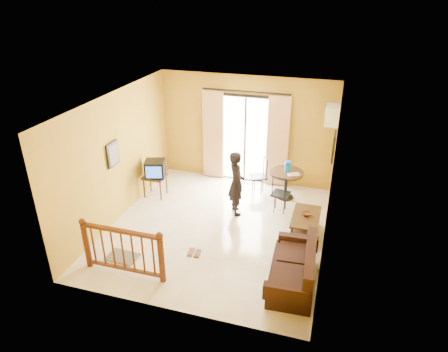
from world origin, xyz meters
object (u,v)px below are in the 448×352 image
(coffee_table, at_px, (305,222))
(standing_person, at_px, (236,183))
(television, at_px, (155,169))
(dining_table, at_px, (286,178))
(sofa, at_px, (295,271))

(coffee_table, relative_size, standing_person, 0.67)
(television, distance_m, dining_table, 3.19)
(sofa, bearing_deg, dining_table, 98.88)
(television, bearing_deg, coffee_table, -26.75)
(television, xyz_separation_m, dining_table, (3.07, 0.83, -0.20))
(dining_table, relative_size, coffee_table, 0.82)
(dining_table, relative_size, standing_person, 0.55)
(television, bearing_deg, dining_table, -1.72)
(television, relative_size, dining_table, 0.68)
(standing_person, bearing_deg, coffee_table, -135.48)
(dining_table, distance_m, standing_person, 1.44)
(standing_person, bearing_deg, television, 54.02)
(dining_table, bearing_deg, sofa, -78.21)
(sofa, xyz_separation_m, standing_person, (-1.62, 2.06, 0.47))
(dining_table, height_order, standing_person, standing_person)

